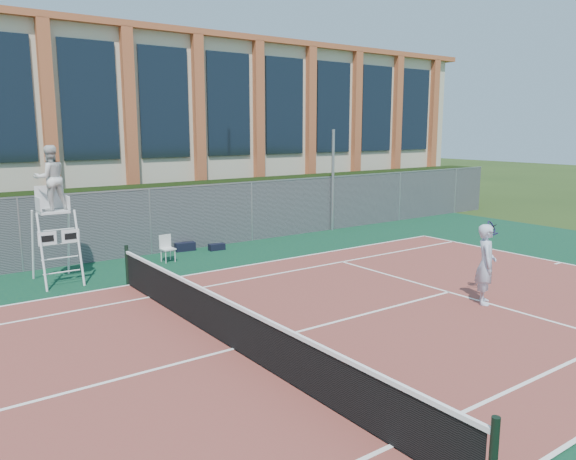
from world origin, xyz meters
TOP-DOWN VIEW (x-y plane):
  - ground at (0.00, 0.00)m, footprint 120.00×120.00m
  - apron at (0.00, 1.00)m, footprint 36.00×20.00m
  - tennis_court at (0.00, 0.00)m, footprint 23.77×10.97m
  - tennis_net at (0.00, 0.00)m, footprint 0.10×11.30m
  - fence at (0.00, 8.80)m, footprint 40.00×0.06m
  - hedge at (0.00, 10.00)m, footprint 40.00×1.40m
  - building at (0.00, 17.95)m, footprint 45.00×10.60m
  - steel_pole at (9.88, 8.70)m, footprint 0.12×0.12m
  - umpire_chair at (-1.46, 7.05)m, footprint 1.06×1.63m
  - plastic_chair at (1.99, 7.52)m, footprint 0.41×0.41m
  - sports_bag_near at (3.14, 8.60)m, footprint 0.71×0.35m
  - sports_bag_far at (4.08, 8.06)m, footprint 0.58×0.28m
  - tennis_player at (6.33, -1.08)m, footprint 1.12×0.87m

SIDE VIEW (x-z plane):
  - ground at x=0.00m, z-range 0.00..0.00m
  - apron at x=0.00m, z-range 0.00..0.01m
  - tennis_court at x=0.00m, z-range 0.01..0.03m
  - sports_bag_far at x=4.08m, z-range 0.01..0.23m
  - sports_bag_near at x=3.14m, z-range 0.01..0.30m
  - plastic_chair at x=1.99m, z-range 0.08..0.93m
  - tennis_net at x=0.00m, z-range -0.01..1.09m
  - tennis_player at x=6.33m, z-range 0.03..1.97m
  - fence at x=0.00m, z-range 0.00..2.20m
  - hedge at x=0.00m, z-range 0.00..2.20m
  - steel_pole at x=9.88m, z-range 0.00..4.14m
  - umpire_chair at x=-1.46m, z-range 0.87..4.66m
  - building at x=0.00m, z-range 0.03..8.26m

